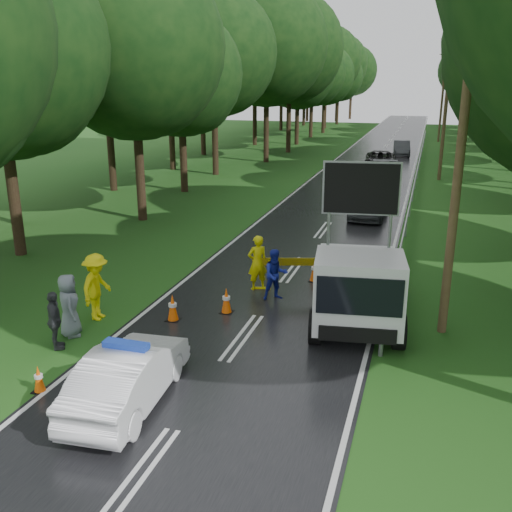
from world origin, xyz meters
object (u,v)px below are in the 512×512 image
at_px(queue_car_third, 380,160).
at_px(work_truck, 357,283).
at_px(barrier, 293,266).
at_px(officer, 257,263).
at_px(queue_car_fourth, 402,148).
at_px(queue_car_second, 385,174).
at_px(queue_car_first, 369,203).
at_px(civilian, 276,275).
at_px(police_sedan, 128,376).

bearing_deg(queue_car_third, work_truck, -90.47).
relative_size(barrier, officer, 1.38).
bearing_deg(queue_car_fourth, queue_car_second, -95.97).
height_order(officer, queue_car_fourth, officer).
bearing_deg(queue_car_first, queue_car_third, 94.67).
bearing_deg(civilian, queue_car_first, 49.94).
distance_m(police_sedan, officer, 7.55).
distance_m(police_sedan, work_truck, 7.14).
xyz_separation_m(civilian, queue_car_third, (0.68, 28.80, -0.14)).
relative_size(queue_car_first, queue_car_fourth, 1.06).
xyz_separation_m(police_sedan, barrier, (1.75, 7.85, 0.17)).
distance_m(barrier, queue_car_second, 21.02).
height_order(queue_car_first, queue_car_second, queue_car_first).
bearing_deg(queue_car_first, police_sedan, -97.54).
relative_size(queue_car_third, queue_car_fourth, 1.23).
height_order(queue_car_first, queue_car_fourth, queue_car_first).
relative_size(barrier, queue_car_fourth, 0.64).
distance_m(barrier, officer, 1.17).
bearing_deg(queue_car_third, queue_car_fourth, 78.37).
distance_m(police_sedan, queue_car_first, 19.38).
bearing_deg(queue_car_first, barrier, -95.04).
relative_size(barrier, civilian, 1.56).
distance_m(civilian, queue_car_first, 12.39).
bearing_deg(work_truck, queue_car_first, 86.73).
distance_m(queue_car_first, queue_car_second, 9.69).
relative_size(barrier, queue_car_first, 0.60).
distance_m(work_truck, barrier, 3.15).
bearing_deg(queue_car_fourth, barrier, -97.46).
xyz_separation_m(queue_car_second, queue_car_third, (-0.90, 6.82, -0.01)).
bearing_deg(queue_car_fourth, civilian, -97.87).
distance_m(civilian, queue_car_second, 22.04).
bearing_deg(queue_car_third, police_sedan, -97.69).
xyz_separation_m(barrier, civilian, (-0.32, -1.00, -0.01)).
distance_m(police_sedan, barrier, 8.04).
height_order(barrier, queue_car_third, queue_car_third).
height_order(officer, queue_car_first, officer).
bearing_deg(queue_car_first, civilian, -95.97).
distance_m(civilian, queue_car_fourth, 37.69).
xyz_separation_m(officer, civilian, (0.80, -0.67, -0.11)).
height_order(police_sedan, queue_car_first, queue_car_first).
bearing_deg(civilian, barrier, 39.79).
relative_size(civilian, queue_car_first, 0.39).
relative_size(police_sedan, queue_car_second, 0.85).
relative_size(queue_car_second, queue_car_third, 0.97).
bearing_deg(work_truck, queue_car_fourth, 83.38).
xyz_separation_m(barrier, officer, (-1.12, -0.33, 0.10)).
bearing_deg(queue_car_fourth, work_truck, -93.83).
relative_size(civilian, queue_car_fourth, 0.41).
bearing_deg(officer, queue_car_first, -140.66).
xyz_separation_m(work_truck, queue_car_second, (-1.10, 23.02, -0.49)).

